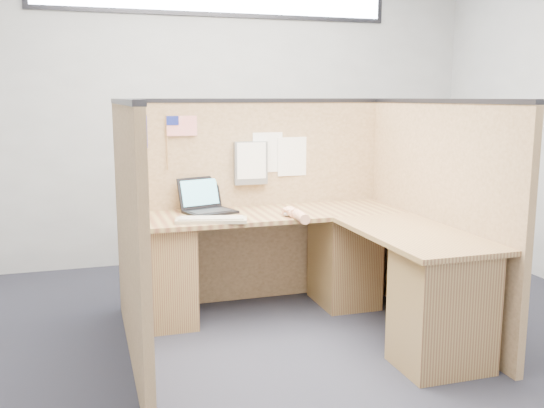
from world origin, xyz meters
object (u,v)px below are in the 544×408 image
object	(u,v)px
l_desk	(311,271)
keyboard	(211,220)
laptop	(208,204)
mouse	(289,213)

from	to	relation	value
l_desk	keyboard	world-z (taller)	keyboard
laptop	keyboard	world-z (taller)	laptop
l_desk	laptop	size ratio (longest dim) A/B	4.74
laptop	mouse	distance (m)	0.60
laptop	mouse	world-z (taller)	laptop
laptop	mouse	bearing A→B (deg)	-51.97
laptop	l_desk	bearing A→B (deg)	-62.06
keyboard	l_desk	bearing A→B (deg)	-2.94
l_desk	laptop	bearing A→B (deg)	136.28
keyboard	mouse	size ratio (longest dim) A/B	4.81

